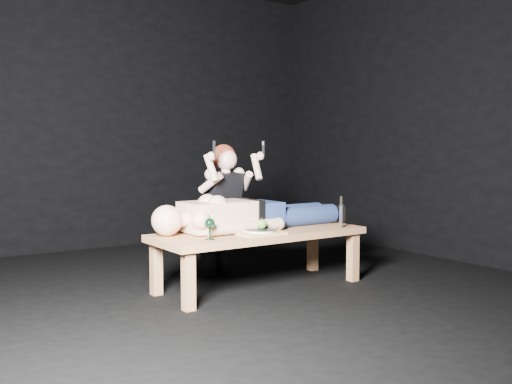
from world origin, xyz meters
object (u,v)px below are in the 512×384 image
kneeling_woman (218,209)px  goblet (210,229)px  lying_man (255,210)px  table (260,259)px  carving_knife (341,212)px  serving_tray (260,233)px

kneeling_woman → goblet: size_ratio=7.61×
lying_man → kneeling_woman: bearing=104.1°
table → carving_knife: 0.77m
kneeling_woman → goblet: kneeling_woman is taller
kneeling_woman → serving_tray: 0.73m
kneeling_woman → table: bearing=-90.2°
kneeling_woman → serving_tray: (-0.05, -0.72, -0.12)m
table → goblet: 0.64m
lying_man → kneeling_woman: size_ratio=1.60×
kneeling_woman → carving_knife: (0.71, -0.77, -0.00)m
kneeling_woman → carving_knife: kneeling_woman is taller
serving_tray → carving_knife: bearing=-3.8°
serving_tray → goblet: (-0.43, -0.01, 0.07)m
carving_knife → serving_tray: bearing=175.0°
goblet → carving_knife: carving_knife is taller
serving_tray → carving_knife: 0.77m
kneeling_woman → carving_knife: bearing=-53.6°
lying_man → goblet: (-0.59, -0.32, -0.07)m
serving_tray → lying_man: bearing=62.4°
kneeling_woman → goblet: 0.87m
serving_tray → kneeling_woman: bearing=85.9°
serving_tray → carving_knife: carving_knife is taller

